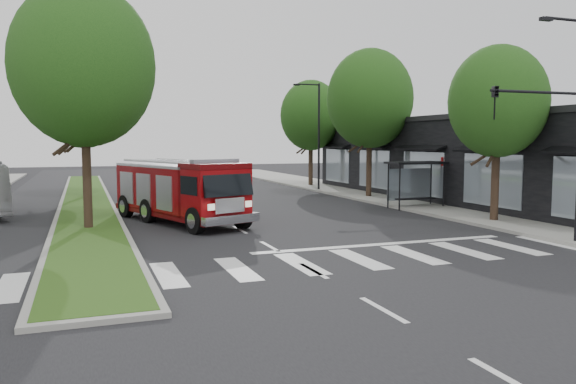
% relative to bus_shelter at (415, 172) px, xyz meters
% --- Properties ---
extents(ground, '(140.00, 140.00, 0.00)m').
position_rel_bus_shelter_xyz_m(ground, '(-11.20, -8.15, -2.04)').
color(ground, black).
rests_on(ground, ground).
extents(sidewalk_right, '(5.00, 80.00, 0.15)m').
position_rel_bus_shelter_xyz_m(sidewalk_right, '(1.30, 1.85, -1.96)').
color(sidewalk_right, gray).
rests_on(sidewalk_right, ground).
extents(median, '(3.00, 50.00, 0.15)m').
position_rel_bus_shelter_xyz_m(median, '(-17.20, 9.85, -1.96)').
color(median, gray).
rests_on(median, ground).
extents(storefront_row, '(8.00, 30.00, 5.00)m').
position_rel_bus_shelter_xyz_m(storefront_row, '(5.80, 1.85, 0.46)').
color(storefront_row, black).
rests_on(storefront_row, ground).
extents(bus_shelter, '(3.20, 1.60, 2.61)m').
position_rel_bus_shelter_xyz_m(bus_shelter, '(0.00, 0.00, 0.00)').
color(bus_shelter, black).
rests_on(bus_shelter, ground).
extents(tree_right_near, '(4.40, 4.40, 8.05)m').
position_rel_bus_shelter_xyz_m(tree_right_near, '(0.30, -6.15, 3.47)').
color(tree_right_near, black).
rests_on(tree_right_near, ground).
extents(tree_right_mid, '(5.60, 5.60, 9.72)m').
position_rel_bus_shelter_xyz_m(tree_right_mid, '(0.30, 5.85, 4.45)').
color(tree_right_mid, black).
rests_on(tree_right_mid, ground).
extents(tree_right_far, '(5.00, 5.00, 8.73)m').
position_rel_bus_shelter_xyz_m(tree_right_far, '(0.30, 15.85, 3.80)').
color(tree_right_far, black).
rests_on(tree_right_far, ground).
extents(tree_median_near, '(5.80, 5.80, 10.16)m').
position_rel_bus_shelter_xyz_m(tree_median_near, '(-17.20, -2.15, 4.77)').
color(tree_median_near, black).
rests_on(tree_median_near, ground).
extents(tree_median_far, '(5.60, 5.60, 9.72)m').
position_rel_bus_shelter_xyz_m(tree_median_far, '(-17.20, 11.85, 4.45)').
color(tree_median_far, black).
rests_on(tree_median_far, ground).
extents(streetlight_right_near, '(4.08, 0.22, 8.00)m').
position_rel_bus_shelter_xyz_m(streetlight_right_near, '(-1.59, -11.65, 2.63)').
color(streetlight_right_near, black).
rests_on(streetlight_right_near, ground).
extents(streetlight_right_far, '(2.11, 0.20, 8.00)m').
position_rel_bus_shelter_xyz_m(streetlight_right_far, '(-0.85, 11.85, 2.44)').
color(streetlight_right_far, black).
rests_on(streetlight_right_far, ground).
extents(fire_engine, '(5.34, 9.00, 3.00)m').
position_rel_bus_shelter_xyz_m(fire_engine, '(-13.21, -1.03, -0.60)').
color(fire_engine, '#4F0406').
rests_on(fire_engine, ground).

